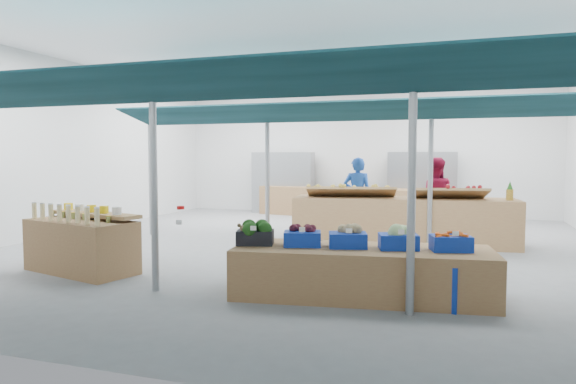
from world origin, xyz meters
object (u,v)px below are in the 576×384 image
object	(u,v)px
veg_counter	(362,272)
crate_stack	(443,286)
fruit_counter	(403,221)
bottle_shelf	(83,244)
vendor_left	(357,196)
vendor_right	(434,198)

from	to	relation	value
veg_counter	crate_stack	xyz separation A→B (m)	(1.05, -0.21, -0.05)
veg_counter	fruit_counter	size ratio (longest dim) A/B	0.73
crate_stack	bottle_shelf	bearing A→B (deg)	177.11
vendor_left	vendor_right	world-z (taller)	same
bottle_shelf	crate_stack	world-z (taller)	bottle_shelf
bottle_shelf	vendor_right	xyz separation A→B (m)	(5.32, 5.44, 0.47)
bottle_shelf	veg_counter	xyz separation A→B (m)	(4.61, -0.08, -0.13)
bottle_shelf	vendor_left	distance (m)	6.50
vendor_right	vendor_left	bearing A→B (deg)	-5.65
fruit_counter	vendor_right	distance (m)	1.33
vendor_right	fruit_counter	bearing A→B (deg)	55.74
veg_counter	vendor_right	distance (m)	5.60
fruit_counter	bottle_shelf	bearing A→B (deg)	-143.03
crate_stack	veg_counter	bearing A→B (deg)	168.84
vendor_left	veg_counter	bearing A→B (deg)	95.52
bottle_shelf	vendor_right	bearing A→B (deg)	60.27
fruit_counter	vendor_left	xyz separation A→B (m)	(-1.20, 1.10, 0.43)
fruit_counter	crate_stack	world-z (taller)	fruit_counter
bottle_shelf	fruit_counter	xyz separation A→B (m)	(4.72, 4.34, 0.04)
bottle_shelf	fruit_counter	distance (m)	6.41
vendor_left	bottle_shelf	bearing A→B (deg)	51.46
crate_stack	vendor_right	size ratio (longest dim) A/B	0.30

